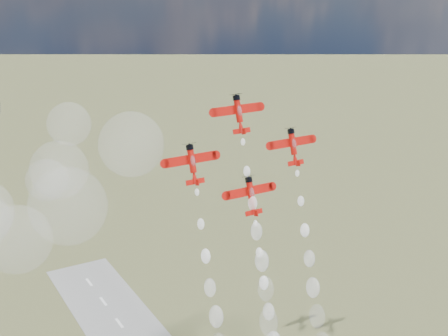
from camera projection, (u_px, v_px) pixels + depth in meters
name	position (u px, v px, depth m)	size (l,w,h in m)	color
plane_lead	(239.00, 113.00, 156.59)	(13.90, 5.76, 9.65)	#BF1009
plane_left	(192.00, 163.00, 150.16)	(13.90, 5.76, 9.65)	#BF1009
plane_right	(293.00, 146.00, 164.13)	(13.90, 5.76, 9.65)	#BF1009
plane_slot	(251.00, 195.00, 157.70)	(13.90, 5.76, 9.65)	#BF1009
smoke_trail_lead	(267.00, 308.00, 159.44)	(5.12, 19.14, 54.17)	white
smoke_trail_right	(320.00, 332.00, 166.77)	(5.25, 19.11, 53.92)	white
drifted_smoke_cloud	(27.00, 186.00, 155.81)	(69.41, 32.08, 50.05)	white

